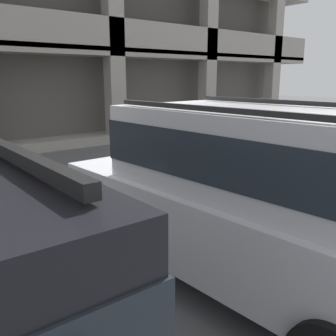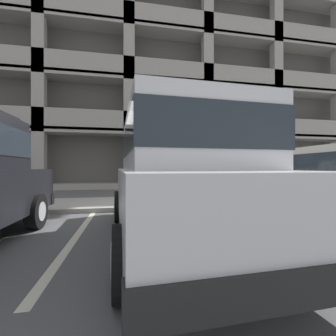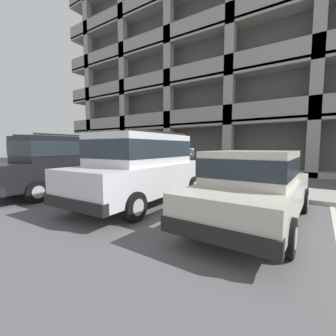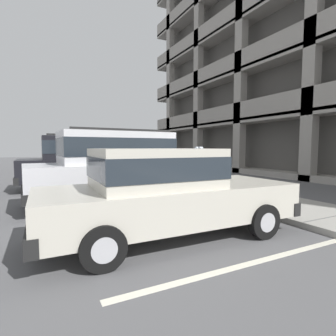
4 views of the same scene
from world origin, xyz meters
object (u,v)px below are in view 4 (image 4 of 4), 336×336
parking_meter_far (133,153)px  dark_hatchback (165,190)px  parking_meter_near (199,158)px  silver_suv (117,164)px  red_sedan (85,159)px

parking_meter_far → dark_hatchback: bearing=-16.2°
parking_meter_far → parking_meter_near: bearing=0.1°
silver_suv → dark_hatchback: size_ratio=1.08×
red_sedan → dark_hatchback: bearing=2.8°
dark_hatchback → parking_meter_far: 9.65m
red_sedan → parking_meter_far: 4.04m
red_sedan → parking_meter_far: red_sedan is taller
dark_hatchback → parking_meter_near: size_ratio=3.09×
silver_suv → red_sedan: size_ratio=1.01×
parking_meter_near → parking_meter_far: (-6.24, -0.02, 0.03)m
silver_suv → parking_meter_far: 6.69m
red_sedan → dark_hatchback: size_ratio=1.06×
silver_suv → parking_meter_far: bearing=154.5°
dark_hatchback → parking_meter_near: 4.07m
red_sedan → parking_meter_far: size_ratio=3.20×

